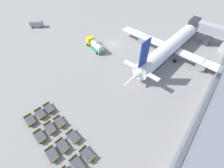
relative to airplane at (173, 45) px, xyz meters
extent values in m
plane|color=gray|center=(-17.01, -6.98, -3.09)|extent=(500.00, 500.00, 0.00)
cube|color=#232D3D|center=(12.94, -6.98, 3.97)|extent=(0.12, 84.85, 4.10)
cube|color=#A8AAB2|center=(6.98, 12.38, 1.84)|extent=(12.15, 3.46, 2.79)
cube|color=#2D2D33|center=(0.98, 12.69, 1.84)|extent=(2.62, 4.40, 3.34)
cube|color=#38383D|center=(6.98, 12.38, -1.32)|extent=(1.73, 2.65, 3.54)
cylinder|color=white|center=(0.04, 0.56, 0.20)|extent=(6.73, 34.98, 4.06)
sphere|color=white|center=(1.39, 17.89, 0.20)|extent=(3.86, 3.86, 3.86)
cone|color=white|center=(-1.30, -16.78, 0.20)|extent=(4.22, 5.16, 3.86)
cube|color=navy|center=(-1.24, -16.02, 5.39)|extent=(0.51, 3.06, 6.32)
cube|color=white|center=(-1.25, -16.18, 0.81)|extent=(9.86, 1.96, 0.24)
cube|color=white|center=(-0.06, -0.83, -0.72)|extent=(35.13, 5.71, 0.44)
cylinder|color=gray|center=(9.32, -1.16, -1.76)|extent=(2.81, 3.58, 2.56)
cylinder|color=gray|center=(-9.39, 0.29, -1.76)|extent=(2.81, 3.58, 2.56)
cube|color=navy|center=(0.04, 0.56, -0.51)|extent=(6.55, 31.52, 0.73)
cylinder|color=#56565B|center=(0.88, 11.30, -1.69)|extent=(0.24, 0.24, 1.74)
sphere|color=black|center=(0.88, 11.30, -2.56)|extent=(1.08, 1.08, 1.08)
cylinder|color=#56565B|center=(2.70, -3.14, -1.69)|extent=(0.24, 0.24, 1.74)
sphere|color=black|center=(2.70, -3.14, -2.56)|extent=(1.08, 1.08, 1.08)
cylinder|color=#56565B|center=(-3.15, -2.68, -1.69)|extent=(0.24, 0.24, 1.74)
sphere|color=black|center=(-3.15, -2.68, -2.56)|extent=(1.08, 1.08, 1.08)
cube|color=yellow|center=(-22.64, -11.54, -1.60)|extent=(2.51, 2.75, 2.17)
cube|color=#2D8C5B|center=(-18.35, -12.75, -2.56)|extent=(5.43, 3.57, 1.08)
cylinder|color=#B7BABC|center=(-18.35, -12.75, -1.47)|extent=(5.17, 3.44, 2.23)
sphere|color=#333338|center=(-18.35, -12.75, -0.35)|extent=(0.44, 0.44, 0.44)
sphere|color=black|center=(-22.08, -10.56, -2.64)|extent=(0.90, 0.90, 0.90)
sphere|color=black|center=(-22.68, -12.66, -2.64)|extent=(0.90, 0.90, 0.90)
sphere|color=black|center=(-16.64, -12.10, -2.64)|extent=(0.90, 0.90, 0.90)
sphere|color=black|center=(-17.24, -14.20, -2.64)|extent=(0.90, 0.90, 0.90)
cube|color=gray|center=(-46.96, -15.64, -1.79)|extent=(4.66, 4.43, 2.06)
cube|color=#1E232D|center=(-48.58, -17.04, -1.43)|extent=(1.21, 1.38, 0.72)
sphere|color=black|center=(-48.67, -15.83, -2.79)|extent=(0.60, 0.60, 0.60)
sphere|color=black|center=(-47.39, -17.31, -2.79)|extent=(0.60, 0.60, 0.60)
sphere|color=black|center=(-46.53, -13.96, -2.79)|extent=(0.60, 0.60, 0.60)
sphere|color=black|center=(-45.24, -15.45, -2.79)|extent=(0.60, 0.60, 0.60)
cube|color=#424449|center=(-12.39, -39.37, -2.54)|extent=(2.94, 1.96, 0.10)
cube|color=olive|center=(-11.08, -39.58, -2.33)|extent=(0.32, 1.55, 0.32)
cube|color=olive|center=(-13.69, -39.16, -2.33)|extent=(0.32, 1.55, 0.32)
cube|color=#333338|center=(-10.69, -39.64, -2.66)|extent=(0.70, 0.17, 0.06)
sphere|color=black|center=(-11.55, -40.17, -2.91)|extent=(0.36, 0.36, 0.36)
sphere|color=black|center=(-11.34, -38.87, -2.91)|extent=(0.36, 0.36, 0.36)
sphere|color=black|center=(-13.43, -39.87, -2.91)|extent=(0.36, 0.36, 0.36)
sphere|color=black|center=(-13.22, -38.57, -2.91)|extent=(0.36, 0.36, 0.36)
cube|color=#424449|center=(-7.93, -40.04, -2.54)|extent=(2.93, 1.95, 0.10)
cube|color=olive|center=(-6.62, -40.24, -2.33)|extent=(0.32, 1.55, 0.32)
cube|color=olive|center=(-9.24, -39.84, -2.33)|extent=(0.32, 1.55, 0.32)
cube|color=#333338|center=(-6.24, -40.30, -2.66)|extent=(0.70, 0.17, 0.06)
sphere|color=black|center=(-7.09, -40.84, -2.91)|extent=(0.36, 0.36, 0.36)
sphere|color=black|center=(-6.89, -39.54, -2.91)|extent=(0.36, 0.36, 0.36)
sphere|color=black|center=(-8.98, -40.55, -2.91)|extent=(0.36, 0.36, 0.36)
sphere|color=black|center=(-8.78, -39.25, -2.91)|extent=(0.36, 0.36, 0.36)
cube|color=#424449|center=(-3.52, -40.56, -2.54)|extent=(2.96, 2.01, 0.10)
cube|color=olive|center=(-2.22, -40.80, -2.33)|extent=(0.35, 1.54, 0.32)
cube|color=olive|center=(-4.83, -40.33, -2.33)|extent=(0.35, 1.54, 0.32)
cube|color=#333338|center=(-1.84, -40.86, -2.66)|extent=(0.70, 0.18, 0.06)
sphere|color=black|center=(-2.70, -41.38, -2.91)|extent=(0.36, 0.36, 0.36)
sphere|color=black|center=(-2.47, -40.08, -2.91)|extent=(0.36, 0.36, 0.36)
sphere|color=black|center=(-4.58, -41.05, -2.91)|extent=(0.36, 0.36, 0.36)
sphere|color=black|center=(-4.35, -39.75, -2.91)|extent=(0.36, 0.36, 0.36)
sphere|color=black|center=(-0.05, -40.44, -2.91)|extent=(0.36, 0.36, 0.36)
cube|color=#424449|center=(-12.10, -37.19, -2.54)|extent=(2.90, 1.89, 0.10)
cube|color=olive|center=(-10.78, -37.36, -2.33)|extent=(0.28, 1.55, 0.32)
cube|color=olive|center=(-13.41, -37.02, -2.33)|extent=(0.28, 1.55, 0.32)
cube|color=#333338|center=(-10.40, -37.41, -2.66)|extent=(0.70, 0.15, 0.06)
sphere|color=black|center=(-11.23, -37.97, -2.91)|extent=(0.36, 0.36, 0.36)
sphere|color=black|center=(-11.06, -36.66, -2.91)|extent=(0.36, 0.36, 0.36)
sphere|color=black|center=(-13.13, -37.72, -2.91)|extent=(0.36, 0.36, 0.36)
sphere|color=black|center=(-12.96, -36.42, -2.91)|extent=(0.36, 0.36, 0.36)
cube|color=#424449|center=(-7.82, -37.88, -2.54)|extent=(2.94, 1.96, 0.10)
cube|color=olive|center=(-6.51, -38.09, -2.33)|extent=(0.32, 1.55, 0.32)
cube|color=olive|center=(-9.13, -37.68, -2.33)|extent=(0.32, 1.55, 0.32)
cube|color=#333338|center=(-6.13, -38.15, -2.66)|extent=(0.70, 0.17, 0.06)
sphere|color=black|center=(-6.98, -38.68, -2.91)|extent=(0.36, 0.36, 0.36)
sphere|color=black|center=(-6.78, -37.38, -2.91)|extent=(0.36, 0.36, 0.36)
sphere|color=black|center=(-8.87, -38.39, -2.91)|extent=(0.36, 0.36, 0.36)
sphere|color=black|center=(-8.66, -37.08, -2.91)|extent=(0.36, 0.36, 0.36)
cube|color=#424449|center=(-3.30, -38.53, -2.54)|extent=(2.91, 1.91, 0.10)
cube|color=olive|center=(-1.99, -38.71, -2.33)|extent=(0.29, 1.55, 0.32)
cube|color=olive|center=(-4.61, -38.35, -2.33)|extent=(0.29, 1.55, 0.32)
cube|color=#333338|center=(-1.60, -38.77, -2.66)|extent=(0.70, 0.15, 0.06)
sphere|color=black|center=(-2.44, -39.32, -2.91)|extent=(0.36, 0.36, 0.36)
sphere|color=black|center=(-2.26, -38.01, -2.91)|extent=(0.36, 0.36, 0.36)
sphere|color=black|center=(-4.34, -39.05, -2.91)|extent=(0.36, 0.36, 0.36)
sphere|color=black|center=(-4.16, -37.75, -2.91)|extent=(0.36, 0.36, 0.36)
cube|color=#424449|center=(0.96, -38.91, -2.54)|extent=(2.91, 1.90, 0.10)
cube|color=olive|center=(-0.35, -38.74, -2.33)|extent=(0.28, 1.55, 0.32)
sphere|color=black|center=(1.99, -38.38, -2.91)|extent=(0.36, 0.36, 0.36)
sphere|color=black|center=(-0.07, -39.44, -2.91)|extent=(0.36, 0.36, 0.36)
sphere|color=black|center=(0.10, -38.13, -2.91)|extent=(0.36, 0.36, 0.36)
cube|color=#424449|center=(-11.85, -35.29, -2.54)|extent=(2.92, 1.91, 0.10)
cube|color=olive|center=(-10.54, -35.48, -2.33)|extent=(0.29, 1.55, 0.32)
cube|color=olive|center=(-13.16, -35.11, -2.33)|extent=(0.29, 1.55, 0.32)
cube|color=#333338|center=(-10.15, -35.53, -2.66)|extent=(0.70, 0.16, 0.06)
sphere|color=black|center=(-11.00, -36.08, -2.91)|extent=(0.36, 0.36, 0.36)
sphere|color=black|center=(-10.82, -34.77, -2.91)|extent=(0.36, 0.36, 0.36)
sphere|color=black|center=(-12.89, -35.82, -2.91)|extent=(0.36, 0.36, 0.36)
sphere|color=black|center=(-12.71, -34.51, -2.91)|extent=(0.36, 0.36, 0.36)
cube|color=#424449|center=(-7.46, -35.87, -2.54)|extent=(2.92, 1.92, 0.10)
cube|color=olive|center=(-6.15, -36.06, -2.33)|extent=(0.30, 1.55, 0.32)
cube|color=olive|center=(-8.78, -35.69, -2.33)|extent=(0.30, 1.55, 0.32)
cube|color=#333338|center=(-5.77, -36.11, -2.66)|extent=(0.70, 0.16, 0.06)
sphere|color=black|center=(-6.61, -36.66, -2.91)|extent=(0.36, 0.36, 0.36)
sphere|color=black|center=(-6.43, -35.35, -2.91)|extent=(0.36, 0.36, 0.36)
sphere|color=black|center=(-8.50, -36.39, -2.91)|extent=(0.36, 0.36, 0.36)
sphere|color=black|center=(-8.32, -35.09, -2.91)|extent=(0.36, 0.36, 0.36)
cube|color=#424449|center=(-3.03, -36.19, -2.54)|extent=(2.84, 1.76, 0.10)
cube|color=olive|center=(-1.71, -36.30, -2.33)|extent=(0.20, 1.55, 0.32)
cube|color=olive|center=(-4.35, -36.09, -2.33)|extent=(0.20, 1.55, 0.32)
cube|color=#333338|center=(-1.32, -36.33, -2.66)|extent=(0.70, 0.11, 0.06)
sphere|color=black|center=(-2.13, -36.93, -2.91)|extent=(0.36, 0.36, 0.36)
sphere|color=black|center=(-2.03, -35.61, -2.91)|extent=(0.36, 0.36, 0.36)
sphere|color=black|center=(-4.03, -36.78, -2.91)|extent=(0.36, 0.36, 0.36)
sphere|color=black|center=(-3.93, -35.46, -2.91)|extent=(0.36, 0.36, 0.36)
cube|color=#424449|center=(1.14, -36.81, -2.54)|extent=(2.85, 1.78, 0.10)
cube|color=olive|center=(2.46, -36.92, -2.33)|extent=(0.21, 1.55, 0.32)
cube|color=olive|center=(-0.17, -36.70, -2.33)|extent=(0.21, 1.55, 0.32)
cube|color=#333338|center=(2.85, -36.95, -2.66)|extent=(0.70, 0.12, 0.06)
sphere|color=black|center=(2.04, -37.55, -2.91)|extent=(0.36, 0.36, 0.36)
sphere|color=black|center=(2.15, -36.23, -2.91)|extent=(0.36, 0.36, 0.36)
sphere|color=black|center=(0.14, -37.39, -2.91)|extent=(0.36, 0.36, 0.36)
sphere|color=black|center=(0.25, -36.07, -2.91)|extent=(0.36, 0.36, 0.36)
cube|color=white|center=(-2.62, -8.14, -3.09)|extent=(2.08, 23.01, 0.01)
camera|label=1|loc=(9.77, -40.78, 24.31)|focal=24.00mm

